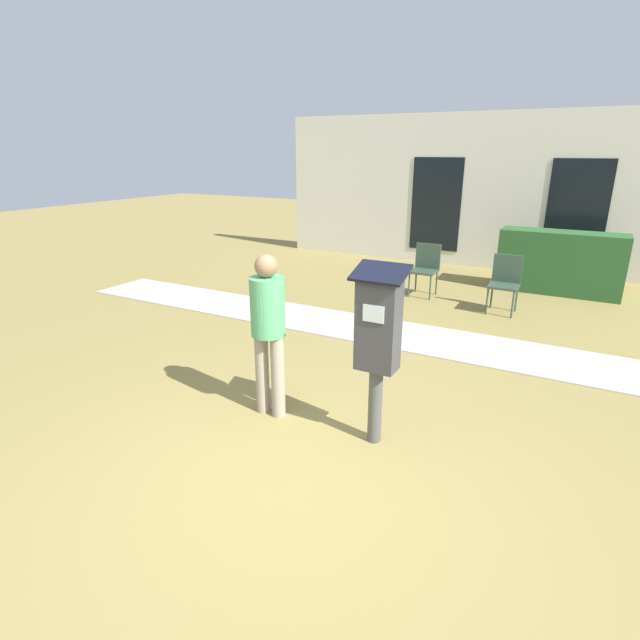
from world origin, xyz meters
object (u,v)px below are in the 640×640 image
object	(u,v)px
person_standing	(268,324)
outdoor_chair_middle	(505,279)
outdoor_chair_left	(426,265)
parking_meter	(378,333)

from	to	relation	value
person_standing	outdoor_chair_middle	world-z (taller)	person_standing
outdoor_chair_left	outdoor_chair_middle	bearing A→B (deg)	-28.86
outdoor_chair_middle	parking_meter	bearing A→B (deg)	-105.54
person_standing	outdoor_chair_left	xyz separation A→B (m)	(0.02, 4.84, -0.40)
parking_meter	person_standing	world-z (taller)	parking_meter
parking_meter	person_standing	bearing A→B (deg)	-178.32
person_standing	outdoor_chair_middle	bearing A→B (deg)	39.70
outdoor_chair_middle	person_standing	bearing A→B (deg)	-118.70
outdoor_chair_left	parking_meter	bearing A→B (deg)	-92.12
person_standing	outdoor_chair_middle	xyz separation A→B (m)	(1.42, 4.48, -0.40)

